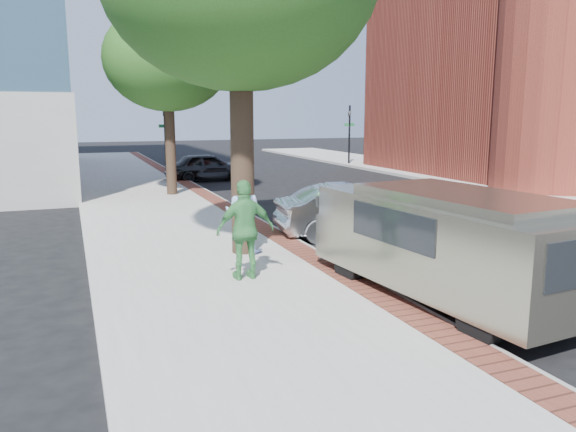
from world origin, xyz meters
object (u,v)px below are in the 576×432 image
person_officer (243,213)px  sedan_silver (356,211)px  bg_car (207,167)px  van (439,240)px  person_gray (244,206)px  person_green (246,230)px  parking_meter (321,212)px

person_officer → sedan_silver: 3.72m
bg_car → van: (-0.34, -19.24, 0.40)m
person_gray → person_officer: person_gray is taller
person_officer → person_green: person_green is taller
sedan_silver → bg_car: sedan_silver is taller
parking_meter → person_green: 2.07m
parking_meter → van: size_ratio=0.26×
person_green → person_officer: bearing=-104.7°
person_gray → person_officer: (-0.11, -0.32, -0.11)m
person_green → van: bearing=146.7°
parking_meter → person_green: (-1.93, -0.76, -0.10)m
van → person_green: bearing=140.1°
person_green → van: (2.95, -2.00, -0.01)m
person_green → parking_meter: bearing=-157.5°
person_gray → person_officer: bearing=-43.9°
parking_meter → van: (1.02, -2.77, -0.11)m
person_officer → person_green: 2.12m
parking_meter → sedan_silver: 3.31m
sedan_silver → van: 5.36m
parking_meter → sedan_silver: (2.16, 2.45, -0.50)m
person_gray → sedan_silver: size_ratio=0.47×
person_officer → sedan_silver: (3.51, 1.18, -0.34)m
person_officer → parking_meter: bearing=171.2°
parking_meter → person_officer: (-1.36, 1.27, -0.16)m
person_officer → person_green: size_ratio=0.94×
sedan_silver → bg_car: 14.04m
parking_meter → van: bearing=-69.7°
van → person_gray: bearing=111.8°
person_officer → van: (2.38, -4.04, 0.05)m
sedan_silver → van: bearing=175.2°
person_officer → sedan_silver: bearing=-127.1°
parking_meter → bg_car: (1.36, 16.48, -0.51)m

